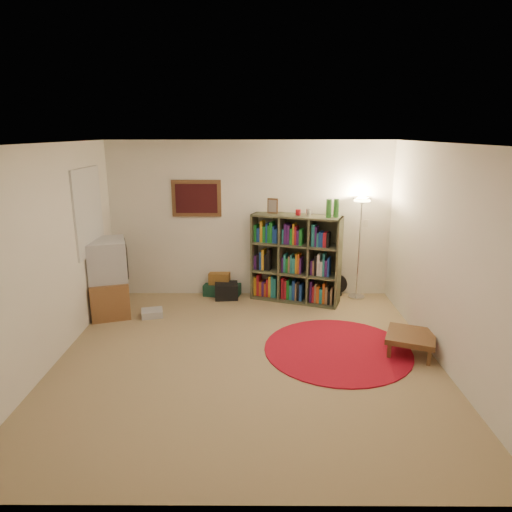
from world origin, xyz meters
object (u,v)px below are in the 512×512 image
at_px(bookshelf, 295,260).
at_px(floor_fan, 337,285).
at_px(tv_stand, 109,278).
at_px(suitcase, 223,289).
at_px(side_table, 411,337).
at_px(floor_lamp, 361,215).

relative_size(bookshelf, floor_fan, 4.62).
xyz_separation_m(tv_stand, suitcase, (1.61, 0.80, -0.44)).
bearing_deg(side_table, bookshelf, 124.88).
relative_size(floor_lamp, floor_fan, 4.57).
bearing_deg(floor_fan, tv_stand, -162.44).
relative_size(floor_fan, side_table, 0.50).
xyz_separation_m(bookshelf, side_table, (1.28, -1.83, -0.46)).
bearing_deg(floor_lamp, floor_fan, 163.27).
distance_m(bookshelf, floor_fan, 0.90).
bearing_deg(bookshelf, floor_fan, 35.60).
relative_size(floor_fan, suitcase, 0.56).
bearing_deg(bookshelf, suitcase, -172.83).
distance_m(floor_lamp, floor_fan, 1.23).
xyz_separation_m(bookshelf, suitcase, (-1.16, 0.26, -0.58)).
relative_size(tv_stand, suitcase, 1.73).
relative_size(floor_lamp, side_table, 2.27).
height_order(floor_fan, suitcase, floor_fan).
relative_size(bookshelf, tv_stand, 1.49).
height_order(bookshelf, tv_stand, bookshelf).
height_order(bookshelf, suitcase, bookshelf).
distance_m(tv_stand, side_table, 4.26).
bearing_deg(suitcase, floor_fan, 10.27).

